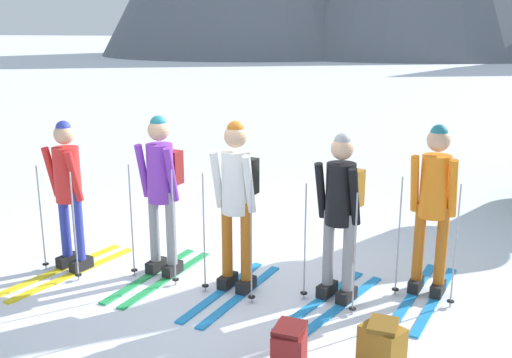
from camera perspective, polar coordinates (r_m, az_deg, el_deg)
The scene contains 8 objects.
ground_plane at distance 6.31m, azimuth -2.54°, elevation -9.79°, with size 400.00×400.00×0.00m, color white.
skier_in_red at distance 6.55m, azimuth -18.08°, elevation -1.14°, with size 0.66×1.71×1.67m.
skier_in_purple at distance 6.18m, azimuth -9.30°, elevation -0.74°, with size 0.61×1.60×1.75m.
skier_in_white at distance 5.71m, azimuth -1.92°, elevation -1.75°, with size 0.61×1.58×1.76m.
skier_in_black at distance 5.57m, azimuth 8.34°, elevation -2.94°, with size 0.75×1.61×1.67m.
skier_in_orange at distance 5.89m, azimuth 17.14°, elevation -2.11°, with size 0.60×1.70×1.73m.
backpack_on_snow_front at distance 4.84m, azimuth 12.31°, elevation -15.70°, with size 0.39×0.36×0.38m.
backpack_on_snow_beside at distance 4.70m, azimuth 3.30°, elevation -16.34°, with size 0.28×0.35×0.38m.
Camera 1 is at (2.27, -5.28, 2.60)m, focal length 40.54 mm.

